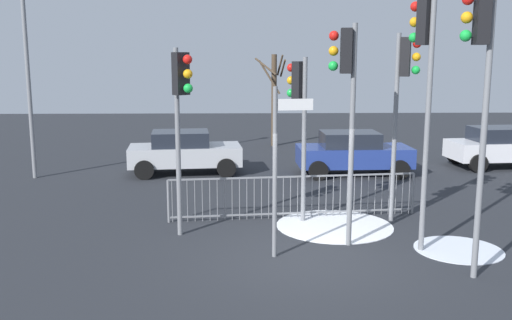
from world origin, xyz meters
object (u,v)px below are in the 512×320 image
Objects in this scene: traffic_light_mid_right at (346,85)px; traffic_light_foreground_right at (480,68)px; traffic_light_rear_right at (425,66)px; direction_sign_post at (278,164)px; bare_tree_left at (274,97)px; traffic_light_rear_left at (299,102)px; car_blue_near at (353,152)px; car_silver_mid at (184,151)px; car_white_far at (502,146)px; traffic_light_mid_left at (403,85)px; traffic_light_foreground_left at (181,100)px; street_lamp at (25,30)px.

traffic_light_foreground_right reaches higher than traffic_light_mid_right.
traffic_light_rear_right reaches higher than direction_sign_post.
bare_tree_left is (0.76, 14.51, 0.34)m from direction_sign_post.
traffic_light_rear_left is 1.03× the size of car_blue_near.
traffic_light_foreground_right is 1.30× the size of car_silver_mid.
car_white_far is at bearing -7.59° from traffic_light_rear_left.
traffic_light_mid_left is 1.14× the size of car_silver_mid.
traffic_light_rear_left is 0.97× the size of bare_tree_left.
traffic_light_foreground_left is 5.07m from traffic_light_rear_right.
direction_sign_post is (-2.92, -0.37, -1.89)m from traffic_light_rear_right.
car_blue_near is (0.16, 7.67, -3.01)m from traffic_light_rear_right.
traffic_light_mid_left is at bearing 30.46° from direction_sign_post.
traffic_light_mid_left is (5.10, 1.06, 0.26)m from traffic_light_foreground_left.
traffic_light_foreground_right reaches higher than car_silver_mid.
car_blue_near is (-0.01, 5.62, -2.54)m from traffic_light_mid_left.
street_lamp reaches higher than car_white_far.
traffic_light_rear_right is 8.24m from car_blue_near.
traffic_light_mid_left is at bearing 10.72° from traffic_light_foreground_right.
traffic_light_mid_right is (3.43, -0.68, 0.34)m from traffic_light_foreground_left.
traffic_light_rear_right is at bearing 22.71° from traffic_light_foreground_right.
traffic_light_mid_left reaches higher than bare_tree_left.
traffic_light_rear_right is 14.38m from bare_tree_left.
traffic_light_rear_left is 9.95m from street_lamp.
street_lamp is at bearing -94.96° from traffic_light_mid_left.
street_lamp is at bearing -179.75° from car_white_far.
car_white_far is (11.46, 0.83, 0.00)m from car_silver_mid.
direction_sign_post is 0.86× the size of car_silver_mid.
traffic_light_mid_left is 0.87× the size of traffic_light_rear_right.
traffic_light_foreground_left is 1.05× the size of traffic_light_rear_left.
traffic_light_mid_right is 2.09m from traffic_light_rear_left.
bare_tree_left is (3.44, 6.12, 1.47)m from car_silver_mid.
traffic_light_rear_right reaches higher than car_blue_near.
traffic_light_mid_left is at bearing -79.04° from bare_tree_left.
street_lamp reaches higher than car_blue_near.
traffic_light_foreground_right is 0.64× the size of street_lamp.
traffic_light_foreground_left is 0.92× the size of traffic_light_mid_left.
direction_sign_post reaches higher than car_white_far.
street_lamp is (-10.67, -0.28, 4.06)m from car_blue_near.
traffic_light_mid_left is 1.10× the size of bare_tree_left.
bare_tree_left is at bearing 141.77° from car_white_far.
bare_tree_left is (-2.62, 15.68, -1.53)m from traffic_light_foreground_right.
bare_tree_left is (2.76, 13.14, -0.81)m from traffic_light_foreground_left.
bare_tree_left is at bearing 9.61° from traffic_light_mid_right.
direction_sign_post reaches higher than car_silver_mid.
traffic_light_mid_right is at bearing 52.47° from traffic_light_foreground_right.
car_silver_mid is (-5.78, 5.96, -2.54)m from traffic_light_mid_left.
street_lamp is at bearing 100.92° from traffic_light_rear_left.
car_blue_near is 7.02m from bare_tree_left.
direction_sign_post is at bearing -138.40° from car_white_far.
traffic_light_foreground_right is (2.70, -3.75, 0.86)m from traffic_light_rear_left.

